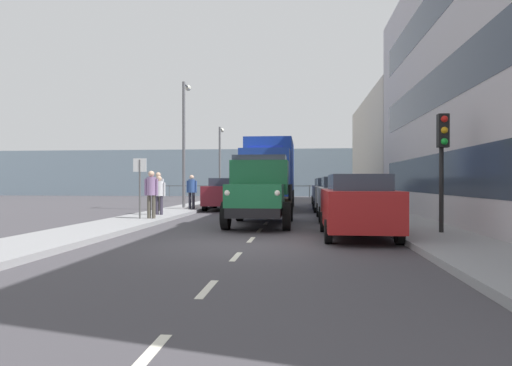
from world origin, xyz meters
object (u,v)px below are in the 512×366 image
Objects in this scene: pedestrian_in_dark_coat at (151,190)px; pedestrian_couple_b at (158,188)px; lamp_post_far at (220,156)px; lorry_cargo_blue at (270,172)px; lamp_post_promenade at (185,133)px; car_teal_oppositeside_1 at (242,191)px; car_navy_kerbside_3 at (326,191)px; traffic_light_near at (443,147)px; car_maroon_oppositeside_0 at (226,193)px; pedestrian_strolling at (159,192)px; pedestrian_with_bag at (192,189)px; street_sign at (140,178)px; car_red_kerbside_near at (357,205)px; car_silver_kerbside_1 at (340,197)px; car_grey_kerbside_2 at (331,194)px; truck_vintage_green at (260,192)px.

pedestrian_in_dark_coat is 4.35m from pedestrian_couple_b.
lamp_post_far is (0.55, -17.16, 2.30)m from pedestrian_in_dark_coat.
lamp_post_far is (4.40, -8.68, 1.43)m from lorry_cargo_blue.
car_teal_oppositeside_1 is at bearing -106.74° from lamp_post_promenade.
traffic_light_near is (-2.28, 16.96, 1.58)m from car_navy_kerbside_3.
car_maroon_oppositeside_0 is 0.66× the size of lamp_post_promenade.
lorry_cargo_blue is 7.88m from pedestrian_strolling.
pedestrian_strolling is at bearing -30.20° from traffic_light_near.
pedestrian_with_bag is 0.76× the size of street_sign.
street_sign is (0.40, 0.14, 0.48)m from pedestrian_in_dark_coat.
car_navy_kerbside_3 is at bearing -82.36° from traffic_light_near.
lamp_post_far is at bearing -90.58° from lamp_post_promenade.
car_red_kerbside_near is 0.64× the size of lamp_post_promenade.
car_silver_kerbside_1 is 6.31m from traffic_light_near.
car_red_kerbside_near is at bearing 90.00° from car_grey_kerbside_2.
pedestrian_with_bag is (-1.19, -1.66, -0.07)m from pedestrian_couple_b.
lamp_post_promenade reaches higher than car_grey_kerbside_2.
car_red_kerbside_near is 0.97× the size of car_maroon_oppositeside_0.
lamp_post_far is at bearing -77.67° from car_maroon_oppositeside_0.
lamp_post_promenade is at bearing -34.46° from car_silver_kerbside_1.
pedestrian_with_bag is at bearing -94.48° from street_sign.
traffic_light_near is (-10.54, 8.01, 1.24)m from pedestrian_couple_b.
car_teal_oppositeside_1 is 2.63× the size of pedestrian_strolling.
lamp_post_promenade is at bearing -86.25° from pedestrian_strolling.
pedestrian_strolling is (1.79, 12.48, 0.20)m from car_teal_oppositeside_1.
car_navy_kerbside_3 is 13.53m from pedestrian_strolling.
pedestrian_couple_b is (5.32, -5.21, 0.05)m from truck_vintage_green.
pedestrian_strolling is at bearing -92.61° from street_sign.
car_silver_kerbside_1 is at bearing 116.71° from lamp_post_far.
car_maroon_oppositeside_0 is 2.59× the size of pedestrian_with_bag.
lamp_post_promenade is at bearing 89.42° from lamp_post_far.
car_silver_kerbside_1 is 0.79× the size of lamp_post_far.
traffic_light_near is (-5.58, 12.28, 0.40)m from lorry_cargo_blue.
pedestrian_with_bag is (1.41, 1.95, 0.27)m from car_maroon_oppositeside_0.
car_teal_oppositeside_1 is (5.66, -18.22, -0.00)m from car_red_kerbside_near.
car_silver_kerbside_1 is at bearing -165.13° from street_sign.
car_silver_kerbside_1 is 2.38× the size of pedestrian_couple_b.
car_grey_kerbside_2 is 0.80× the size of lamp_post_far.
lamp_post_promenade is at bearing -84.81° from pedestrian_in_dark_coat.
car_silver_kerbside_1 is 2.52× the size of pedestrian_with_bag.
lorry_cargo_blue is 5.08× the size of pedestrian_strolling.
pedestrian_with_bag reaches higher than car_grey_kerbside_2.
car_maroon_oppositeside_0 is 1.98× the size of street_sign.
car_red_kerbside_near is 0.78× the size of lamp_post_far.
pedestrian_in_dark_coat reaches higher than pedestrian_with_bag.
truck_vintage_green is 4.12m from car_silver_kerbside_1.
car_teal_oppositeside_1 is at bearing -104.42° from pedestrian_couple_b.
pedestrian_in_dark_coat is at bearing 14.62° from car_silver_kerbside_1.
lorry_cargo_blue reaches higher than car_navy_kerbside_3.
lorry_cargo_blue reaches higher than truck_vintage_green.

